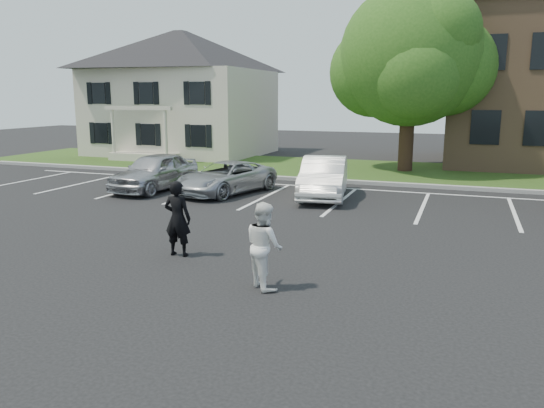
% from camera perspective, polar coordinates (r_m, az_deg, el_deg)
% --- Properties ---
extents(ground_plane, '(90.00, 90.00, 0.00)m').
position_cam_1_polar(ground_plane, '(11.36, -1.75, -7.14)').
color(ground_plane, black).
rests_on(ground_plane, ground).
extents(curb, '(40.00, 0.30, 0.15)m').
position_cam_1_polar(curb, '(22.63, 9.64, 2.31)').
color(curb, gray).
rests_on(curb, ground).
extents(grass_strip, '(44.00, 8.00, 0.08)m').
position_cam_1_polar(grass_strip, '(26.54, 11.25, 3.51)').
color(grass_strip, '#264812').
rests_on(grass_strip, ground).
extents(stall_lines, '(34.00, 5.36, 0.01)m').
position_cam_1_polar(stall_lines, '(19.46, 12.02, 0.52)').
color(stall_lines, silver).
rests_on(stall_lines, ground).
extents(house, '(10.30, 9.22, 7.60)m').
position_cam_1_polar(house, '(34.46, -9.67, 11.68)').
color(house, beige).
rests_on(house, ground).
extents(tree, '(7.80, 7.20, 8.80)m').
position_cam_1_polar(tree, '(26.63, 14.87, 14.84)').
color(tree, black).
rests_on(tree, ground).
extents(man_black_suit, '(0.66, 0.45, 1.76)m').
position_cam_1_polar(man_black_suit, '(12.35, -10.12, -1.55)').
color(man_black_suit, black).
rests_on(man_black_suit, ground).
extents(man_white_shirt, '(1.03, 1.02, 1.68)m').
position_cam_1_polar(man_white_shirt, '(10.16, -0.85, -4.45)').
color(man_white_shirt, white).
rests_on(man_white_shirt, ground).
extents(car_silver_west, '(1.97, 4.40, 1.47)m').
position_cam_1_polar(car_silver_west, '(21.32, -12.49, 3.43)').
color(car_silver_west, '#ADADB2').
rests_on(car_silver_west, ground).
extents(car_silver_minivan, '(3.13, 4.73, 1.21)m').
position_cam_1_polar(car_silver_minivan, '(20.18, -4.99, 2.84)').
color(car_silver_minivan, '#A6A9AD').
rests_on(car_silver_minivan, ground).
extents(car_white_sedan, '(2.30, 4.64, 1.46)m').
position_cam_1_polar(car_white_sedan, '(19.42, 5.58, 2.87)').
color(car_white_sedan, white).
rests_on(car_white_sedan, ground).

